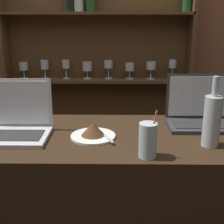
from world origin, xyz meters
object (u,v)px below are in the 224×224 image
object	(u,v)px
laptop_far	(202,114)
wine_bottle_clear	(212,120)
laptop_near	(14,124)
cake_plate	(93,132)
water_glass	(148,140)

from	to	relation	value
laptop_far	wine_bottle_clear	distance (m)	0.26
laptop_near	cake_plate	bearing A→B (deg)	-3.92
cake_plate	wine_bottle_clear	bearing A→B (deg)	-9.49
laptop_near	laptop_far	distance (m)	0.90
laptop_far	wine_bottle_clear	world-z (taller)	wine_bottle_clear
laptop_far	water_glass	bearing A→B (deg)	-129.58
water_glass	wine_bottle_clear	size ratio (longest dim) A/B	0.63
laptop_near	laptop_far	bearing A→B (deg)	9.36
laptop_far	cake_plate	size ratio (longest dim) A/B	1.69
laptop_near	wine_bottle_clear	distance (m)	0.87
laptop_near	wine_bottle_clear	bearing A→B (deg)	-7.16
wine_bottle_clear	laptop_far	bearing A→B (deg)	83.23
laptop_near	laptop_far	xyz separation A→B (m)	(0.89, 0.15, 0.00)
laptop_near	wine_bottle_clear	world-z (taller)	wine_bottle_clear
laptop_near	water_glass	distance (m)	0.63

